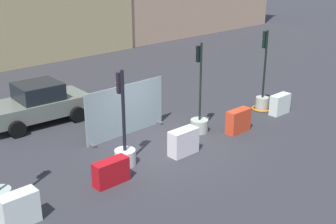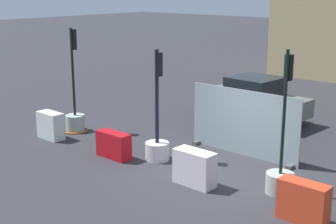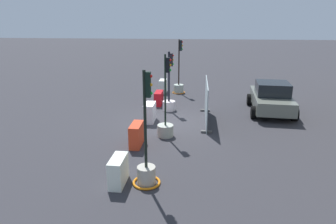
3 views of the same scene
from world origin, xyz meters
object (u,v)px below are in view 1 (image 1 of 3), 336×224
Objects in this scene: construction_barrier_1 at (111,172)px; construction_barrier_4 at (280,104)px; construction_barrier_0 at (19,209)px; traffic_light_2 at (199,119)px; traffic_light_3 at (262,98)px; construction_barrier_2 at (183,142)px; construction_barrier_3 at (238,121)px; car_grey_saloon at (38,104)px; traffic_light_1 at (125,148)px.

construction_barrier_4 is at bearing -0.74° from construction_barrier_1.
construction_barrier_0 is at bearing 179.84° from construction_barrier_4.
traffic_light_3 is (3.99, -0.17, -0.00)m from traffic_light_2.
construction_barrier_2 is 3.01m from construction_barrier_3.
construction_barrier_3 is (1.11, -1.06, -0.09)m from traffic_light_2.
construction_barrier_0 is (-11.93, -0.83, -0.10)m from traffic_light_3.
car_grey_saloon is (-5.16, 6.40, 0.35)m from construction_barrier_3.
traffic_light_3 is at bearing -2.48° from traffic_light_2.
construction_barrier_0 is 0.23× the size of car_grey_saloon.
construction_barrier_4 is at bearing 0.29° from construction_barrier_3.
car_grey_saloon reaches higher than construction_barrier_2.
car_grey_saloon reaches higher than construction_barrier_0.
traffic_light_1 reaches higher than car_grey_saloon.
construction_barrier_0 is 0.96× the size of construction_barrier_4.
construction_barrier_3 is 0.26× the size of car_grey_saloon.
car_grey_saloon is at bearing 108.81° from construction_barrier_2.
construction_barrier_1 is 1.12× the size of construction_barrier_4.
traffic_light_1 is at bearing 33.17° from construction_barrier_1.
traffic_light_2 reaches higher than construction_barrier_4.
traffic_light_3 reaches higher than construction_barrier_0.
traffic_light_3 is 11.96m from construction_barrier_0.
traffic_light_1 is 0.76× the size of car_grey_saloon.
construction_barrier_4 is (7.96, -0.83, -0.14)m from traffic_light_1.
construction_barrier_4 is at bearing -14.31° from traffic_light_2.
construction_barrier_1 is 6.35m from car_grey_saloon.
traffic_light_3 is 5.95m from construction_barrier_2.
construction_barrier_2 is (6.04, 0.03, 0.01)m from construction_barrier_0.
traffic_light_3 is 9.00m from construction_barrier_1.
construction_barrier_0 is at bearing 179.69° from construction_barrier_3.
traffic_light_3 is at bearing 0.25° from traffic_light_1.
traffic_light_3 is at bearing 7.83° from construction_barrier_2.
traffic_light_2 is 3.24× the size of construction_barrier_3.
construction_barrier_1 is (-1.10, -0.72, -0.19)m from traffic_light_1.
construction_barrier_2 is at bearing -152.58° from traffic_light_2.
traffic_light_2 is at bearing 27.42° from construction_barrier_2.
construction_barrier_0 is at bearing -179.76° from construction_barrier_2.
construction_barrier_2 is 5.98m from construction_barrier_4.
traffic_light_3 is at bearing -34.43° from car_grey_saloon.
traffic_light_2 is at bearing 177.52° from traffic_light_3.
construction_barrier_2 reaches higher than construction_barrier_1.
traffic_light_2 is 8.00m from construction_barrier_0.
construction_barrier_2 is at bearing -172.17° from traffic_light_3.
car_grey_saloon is (-8.13, 6.38, 0.37)m from construction_barrier_4.
construction_barrier_1 is at bearing -169.47° from traffic_light_2.
construction_barrier_3 reaches higher than construction_barrier_1.
traffic_light_3 is 0.88m from construction_barrier_4.
traffic_light_3 is 3.26× the size of construction_barrier_3.
traffic_light_1 is 5.06m from construction_barrier_3.
construction_barrier_2 is at bearing 179.44° from construction_barrier_4.
traffic_light_2 is 0.99× the size of traffic_light_3.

